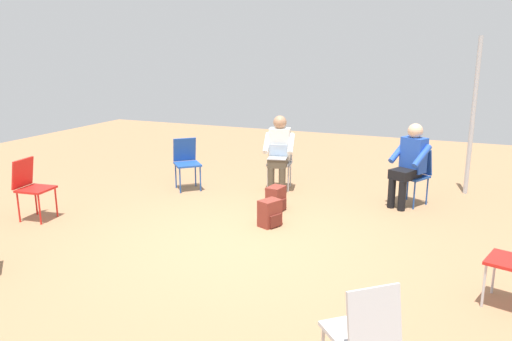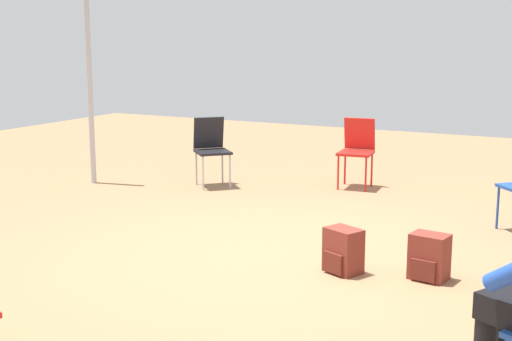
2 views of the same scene
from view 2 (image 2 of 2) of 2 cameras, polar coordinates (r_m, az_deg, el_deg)
ground_plane at (r=6.12m, az=1.09°, el=-6.88°), size 16.58×16.58×0.00m
chair_southeast at (r=8.86m, az=-3.61°, el=1.95°), size 0.59×0.58×0.85m
chair_south at (r=8.84m, az=8.09°, el=1.84°), size 0.44×0.48×0.85m
backpack_near_laptop_user at (r=5.69m, az=13.68°, el=-6.94°), size 0.31×0.28×0.36m
backpack_by_empty_chair at (r=5.72m, az=6.99°, el=-6.59°), size 0.34×0.31×0.36m
tent_pole_far at (r=9.14m, az=-13.20°, el=7.59°), size 0.07×0.07×2.78m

